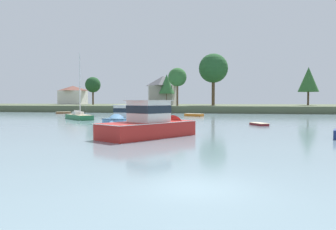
{
  "coord_description": "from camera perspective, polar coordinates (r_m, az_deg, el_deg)",
  "views": [
    {
      "loc": [
        1.27,
        -12.12,
        3.14
      ],
      "look_at": [
        -7.44,
        33.93,
        1.11
      ],
      "focal_mm": 36.22,
      "sensor_mm": 36.0,
      "label": 1
    }
  ],
  "objects": [
    {
      "name": "dinghy_yellow",
      "position": [
        64.67,
        -6.87,
        -0.22
      ],
      "size": [
        2.42,
        3.07,
        0.42
      ],
      "color": "gold",
      "rests_on": "ground"
    },
    {
      "name": "far_shore_bank",
      "position": [
        105.55,
        10.02,
        1.21
      ],
      "size": [
        196.52,
        48.41,
        1.73
      ],
      "primitive_type": "cube",
      "color": "#4C563D",
      "rests_on": "ground"
    },
    {
      "name": "sailboat_green",
      "position": [
        57.65,
        -14.76,
        -0.49
      ],
      "size": [
        7.02,
        7.2,
        11.39
      ],
      "color": "#236B3D",
      "rests_on": "ground"
    },
    {
      "name": "cottage_near_water",
      "position": [
        126.92,
        -15.71,
        3.29
      ],
      "size": [
        9.0,
        7.7,
        6.61
      ],
      "color": "silver",
      "rests_on": "far_shore_bank"
    },
    {
      "name": "shore_tree_far_right",
      "position": [
        111.87,
        -12.53,
        4.97
      ],
      "size": [
        4.96,
        4.96,
        8.91
      ],
      "color": "brown",
      "rests_on": "far_shore_bank"
    },
    {
      "name": "cruiser_red",
      "position": [
        29.47,
        -2.03,
        -2.33
      ],
      "size": [
        8.1,
        10.22,
        5.91
      ],
      "color": "#B2231E",
      "rests_on": "ground"
    },
    {
      "name": "dinghy_maroon",
      "position": [
        44.0,
        15.08,
        -1.55
      ],
      "size": [
        2.42,
        3.2,
        0.44
      ],
      "color": "maroon",
      "rests_on": "ground"
    },
    {
      "name": "shore_tree_right_mid",
      "position": [
        105.68,
        22.56,
        5.53
      ],
      "size": [
        5.8,
        5.8,
        10.96
      ],
      "color": "brown",
      "rests_on": "far_shore_bank"
    },
    {
      "name": "shore_tree_inland_c",
      "position": [
        94.3,
        7.64,
        7.77
      ],
      "size": [
        7.97,
        7.97,
        14.19
      ],
      "color": "brown",
      "rests_on": "far_shore_bank"
    },
    {
      "name": "dinghy_wood",
      "position": [
        83.61,
        -17.2,
        0.33
      ],
      "size": [
        3.46,
        3.4,
        0.65
      ],
      "color": "brown",
      "rests_on": "ground"
    },
    {
      "name": "cruiser_skyblue",
      "position": [
        43.76,
        -7.59,
        -0.92
      ],
      "size": [
        3.74,
        9.15,
        4.76
      ],
      "color": "#669ECC",
      "rests_on": "ground"
    },
    {
      "name": "dinghy_orange",
      "position": [
        66.91,
        4.39,
        -0.06
      ],
      "size": [
        4.12,
        2.92,
        0.74
      ],
      "color": "orange",
      "rests_on": "ground"
    },
    {
      "name": "ground_plane",
      "position": [
        12.58,
        4.68,
        -11.98
      ],
      "size": [
        436.71,
        436.71,
        0.0
      ],
      "primitive_type": "plane",
      "color": "gray"
    },
    {
      "name": "shore_tree_center_right",
      "position": [
        98.95,
        -0.22,
        5.22
      ],
      "size": [
        4.61,
        4.61,
        9.0
      ],
      "color": "brown",
      "rests_on": "far_shore_bank"
    },
    {
      "name": "cottage_hillside",
      "position": [
        103.39,
        -0.8,
        4.23
      ],
      "size": [
        7.82,
        9.72,
        8.82
      ],
      "color": "#9E998E",
      "rests_on": "far_shore_bank"
    },
    {
      "name": "mooring_buoy_green",
      "position": [
        45.34,
        3.75,
        -1.39
      ],
      "size": [
        0.46,
        0.46,
        0.51
      ],
      "color": "#1E8C47",
      "rests_on": "ground"
    },
    {
      "name": "cruiser_black",
      "position": [
        55.4,
        -0.72,
        -0.23
      ],
      "size": [
        3.34,
        7.31,
        4.31
      ],
      "color": "black",
      "rests_on": "ground"
    },
    {
      "name": "shore_tree_far_left",
      "position": [
        85.79,
        1.59,
        6.35
      ],
      "size": [
        4.67,
        4.67,
        9.6
      ],
      "color": "brown",
      "rests_on": "far_shore_bank"
    }
  ]
}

